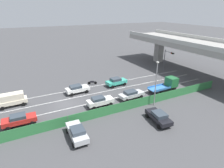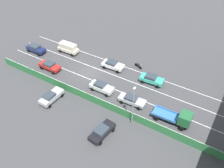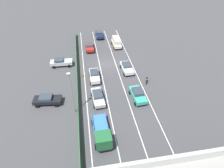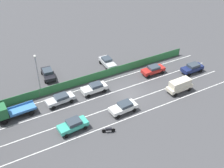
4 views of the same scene
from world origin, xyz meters
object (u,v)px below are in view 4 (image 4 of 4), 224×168
(motorcycle, at_px, (109,130))
(car_sedan_red, at_px, (153,70))
(street_lamp, at_px, (37,72))
(car_van_cream, at_px, (180,85))
(car_sedan_silver, at_px, (60,99))
(car_taxi_teal, at_px, (73,125))
(traffic_cone, at_px, (97,82))
(parked_wagon_silver, at_px, (107,62))
(flatbed_truck_blue, at_px, (7,112))
(car_sedan_white, at_px, (124,107))
(car_sedan_navy, at_px, (192,68))
(parked_sedan_dark, at_px, (48,73))
(car_hatchback_white, at_px, (94,88))

(motorcycle, bearing_deg, car_sedan_red, -56.68)
(street_lamp, bearing_deg, car_van_cream, -116.63)
(motorcycle, bearing_deg, car_sedan_silver, 20.64)
(motorcycle, bearing_deg, car_taxi_teal, 54.91)
(car_van_cream, height_order, street_lamp, street_lamp)
(street_lamp, bearing_deg, traffic_cone, -99.84)
(car_sedan_silver, xyz_separation_m, parked_wagon_silver, (6.46, -12.01, 0.05))
(street_lamp, bearing_deg, car_taxi_teal, -171.97)
(flatbed_truck_blue, xyz_separation_m, street_lamp, (3.59, -6.12, 3.20))
(car_sedan_white, bearing_deg, car_sedan_navy, -78.11)
(car_sedan_navy, bearing_deg, parked_sedan_dark, 65.05)
(car_hatchback_white, height_order, motorcycle, car_hatchback_white)
(car_van_cream, distance_m, parked_wagon_silver, 14.77)
(car_sedan_silver, xyz_separation_m, car_taxi_teal, (-6.64, 0.57, 0.07))
(parked_wagon_silver, height_order, traffic_cone, parked_wagon_silver)
(car_sedan_red, distance_m, parked_wagon_silver, 8.92)
(car_sedan_silver, distance_m, car_taxi_teal, 6.66)
(car_sedan_red, xyz_separation_m, street_lamp, (3.84, 20.20, 3.63))
(flatbed_truck_blue, bearing_deg, motorcycle, -129.86)
(flatbed_truck_blue, bearing_deg, street_lamp, -59.63)
(car_sedan_white, distance_m, car_sedan_red, 12.33)
(car_sedan_navy, distance_m, motorcycle, 22.22)
(car_hatchback_white, relative_size, street_lamp, 0.58)
(flatbed_truck_blue, bearing_deg, car_sedan_red, -90.56)
(traffic_cone, bearing_deg, parked_wagon_silver, -46.38)
(car_sedan_red, xyz_separation_m, motorcycle, (-9.56, 14.55, -0.43))
(car_taxi_teal, distance_m, street_lamp, 11.17)
(car_sedan_silver, bearing_deg, motorcycle, -159.36)
(motorcycle, bearing_deg, parked_wagon_silver, -27.67)
(parked_wagon_silver, bearing_deg, car_sedan_silver, 118.27)
(parked_sedan_dark, xyz_separation_m, traffic_cone, (-5.98, -6.85, -0.55))
(car_sedan_red, bearing_deg, car_van_cream, -174.05)
(car_sedan_red, bearing_deg, traffic_cone, 78.39)
(car_sedan_silver, relative_size, street_lamp, 0.63)
(street_lamp, bearing_deg, car_sedan_silver, -151.99)
(car_taxi_teal, height_order, parked_sedan_dark, car_taxi_teal)
(car_sedan_red, height_order, car_taxi_teal, car_taxi_teal)
(car_sedan_white, xyz_separation_m, parked_sedan_dark, (14.85, 7.12, -0.02))
(motorcycle, xyz_separation_m, street_lamp, (13.41, 5.65, 4.06))
(car_taxi_teal, distance_m, flatbed_truck_blue, 10.26)
(car_taxi_teal, xyz_separation_m, car_van_cream, (0.00, -19.41, 0.31))
(street_lamp, bearing_deg, parked_sedan_dark, -32.08)
(car_sedan_navy, bearing_deg, car_sedan_white, 101.89)
(car_hatchback_white, bearing_deg, car_sedan_red, -90.00)
(flatbed_truck_blue, bearing_deg, traffic_cone, -82.99)
(flatbed_truck_blue, bearing_deg, car_sedan_white, -113.52)
(car_sedan_silver, height_order, car_taxi_teal, car_taxi_teal)
(car_sedan_white, height_order, traffic_cone, car_sedan_white)
(car_van_cream, height_order, motorcycle, car_van_cream)
(car_taxi_teal, distance_m, traffic_cone, 11.98)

